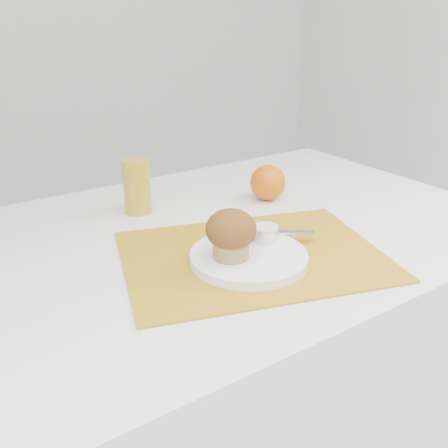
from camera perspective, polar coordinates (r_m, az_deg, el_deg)
table at (r=1.26m, az=0.37°, el=-16.29°), size 1.20×0.80×0.75m
placemat at (r=0.94m, az=3.29°, el=-3.62°), size 0.56×0.48×0.00m
plate at (r=0.91m, az=2.83°, el=-3.82°), size 0.24×0.24×0.02m
ramekin at (r=0.95m, az=4.70°, el=-1.06°), size 0.07×0.07×0.02m
cream at (r=0.95m, az=4.72°, el=-0.42°), size 0.06×0.06×0.01m
raspberry_near at (r=0.94m, az=1.34°, el=-1.47°), size 0.02×0.02×0.02m
raspberry_far at (r=0.94m, az=2.46°, el=-1.49°), size 0.02×0.02×0.02m
butter_knife at (r=0.98m, az=4.66°, el=-0.92°), size 0.17×0.13×0.00m
orange at (r=1.21m, az=5.02°, el=4.73°), size 0.09×0.09×0.09m
juice_glass at (r=1.14m, az=-9.92°, el=4.25°), size 0.08×0.08×0.12m
muffin at (r=0.87m, az=0.81°, el=-1.03°), size 0.09×0.09×0.09m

